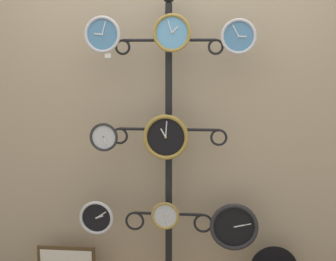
% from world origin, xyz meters
% --- Properties ---
extents(shop_wall, '(4.40, 0.04, 2.80)m').
position_xyz_m(shop_wall, '(0.00, 0.57, 1.40)').
color(shop_wall, tan).
rests_on(shop_wall, ground_plane).
extents(display_stand, '(0.79, 0.33, 2.08)m').
position_xyz_m(display_stand, '(-0.00, 0.41, 0.86)').
color(display_stand, black).
rests_on(display_stand, ground_plane).
extents(clock_top_left, '(0.24, 0.04, 0.24)m').
position_xyz_m(clock_top_left, '(-0.42, 0.30, 1.79)').
color(clock_top_left, '#4C84B2').
extents(clock_top_center, '(0.25, 0.04, 0.25)m').
position_xyz_m(clock_top_center, '(0.03, 0.32, 1.80)').
color(clock_top_center, '#60A8DB').
extents(clock_top_right, '(0.23, 0.04, 0.23)m').
position_xyz_m(clock_top_right, '(0.45, 0.32, 1.78)').
color(clock_top_right, '#4C84B2').
extents(clock_middle_left, '(0.19, 0.04, 0.19)m').
position_xyz_m(clock_middle_left, '(-0.43, 0.32, 1.12)').
color(clock_middle_left, silver).
extents(clock_middle_center, '(0.30, 0.04, 0.30)m').
position_xyz_m(clock_middle_center, '(-0.01, 0.32, 1.13)').
color(clock_middle_center, black).
extents(clock_bottom_left, '(0.24, 0.04, 0.24)m').
position_xyz_m(clock_bottom_left, '(-0.48, 0.30, 0.57)').
color(clock_bottom_left, black).
extents(clock_bottom_center, '(0.19, 0.04, 0.19)m').
position_xyz_m(clock_bottom_center, '(-0.01, 0.30, 0.60)').
color(clock_bottom_center, silver).
extents(clock_bottom_right, '(0.33, 0.04, 0.33)m').
position_xyz_m(clock_bottom_right, '(0.45, 0.33, 0.53)').
color(clock_bottom_right, black).
extents(price_tag_upper, '(0.04, 0.00, 0.03)m').
position_xyz_m(price_tag_upper, '(-0.38, 0.29, 1.66)').
color(price_tag_upper, white).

